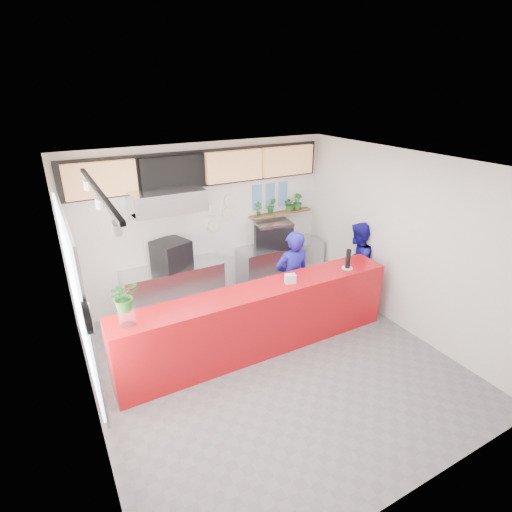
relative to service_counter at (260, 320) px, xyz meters
name	(u,v)px	position (x,y,z in m)	size (l,w,h in m)	color
floor	(272,363)	(0.00, -0.40, -0.55)	(5.00, 5.00, 0.00)	slate
ceiling	(276,166)	(0.00, -0.40, 2.45)	(5.00, 5.00, 0.00)	silver
wall_back	(206,224)	(0.00, 2.10, 0.95)	(5.00, 5.00, 0.00)	white
wall_left	(80,323)	(-2.50, -0.40, 0.95)	(5.00, 5.00, 0.00)	white
wall_right	(403,243)	(2.50, -0.40, 0.95)	(5.00, 5.00, 0.00)	white
service_counter	(260,320)	(0.00, 0.00, 0.00)	(4.50, 0.60, 1.10)	red
cream_band	(203,165)	(0.00, 2.09, 2.05)	(5.00, 0.02, 0.80)	beige
prep_bench	(174,289)	(-0.80, 1.80, -0.10)	(1.80, 0.60, 0.90)	#B2B5BA
panini_oven	(171,254)	(-0.79, 1.80, 0.60)	(0.55, 0.55, 0.50)	black
extraction_hood	(167,200)	(-0.80, 1.75, 1.60)	(1.20, 0.70, 0.35)	#B2B5BA
hood_lip	(168,212)	(-0.80, 1.75, 1.40)	(1.20, 0.70, 0.08)	#B2B5BA
right_bench	(280,264)	(1.50, 1.80, -0.10)	(1.80, 0.60, 0.90)	#B2B5BA
espresso_machine	(273,235)	(1.31, 1.80, 0.59)	(0.74, 0.53, 0.47)	black
espresso_tray	(273,224)	(1.31, 1.80, 0.83)	(0.71, 0.49, 0.07)	#AEB0B6
herb_shelf	(280,213)	(1.60, 2.00, 0.95)	(1.40, 0.18, 0.04)	brown
menu_board_far_left	(101,180)	(-1.75, 1.98, 2.00)	(1.10, 0.10, 0.55)	tan
menu_board_mid_left	(173,172)	(-0.59, 1.98, 2.00)	(1.10, 0.10, 0.55)	black
menu_board_mid_right	(234,166)	(0.57, 1.98, 2.00)	(1.10, 0.10, 0.55)	tan
menu_board_far_right	(288,161)	(1.73, 1.98, 2.00)	(1.10, 0.10, 0.55)	tan
soffit	(203,168)	(0.00, 2.06, 2.00)	(4.80, 0.04, 0.65)	black
window_pane	(77,295)	(-2.47, -0.10, 1.15)	(0.04, 2.20, 1.90)	silver
window_frame	(79,294)	(-2.45, -0.10, 1.15)	(0.03, 2.30, 2.00)	#B2B5BA
wall_clock_rim	(87,318)	(-2.46, -1.30, 1.50)	(0.30, 0.30, 0.05)	black
wall_clock_face	(91,317)	(-2.43, -1.30, 1.50)	(0.26, 0.26, 0.02)	white
track_rail	(98,191)	(-2.10, -0.40, 2.39)	(0.05, 2.40, 0.04)	black
dec_plate_a	(213,210)	(0.15, 2.07, 1.20)	(0.24, 0.24, 0.03)	silver
dec_plate_b	(228,213)	(0.45, 2.07, 1.10)	(0.24, 0.24, 0.03)	silver
dec_plate_c	(214,226)	(0.15, 2.07, 0.90)	(0.24, 0.24, 0.03)	silver
dec_plate_d	(230,200)	(0.50, 2.07, 1.35)	(0.24, 0.24, 0.03)	silver
photo_frame_a	(257,191)	(1.10, 2.08, 1.45)	(0.20, 0.02, 0.25)	#598CBF
photo_frame_b	(270,189)	(1.40, 2.08, 1.45)	(0.20, 0.02, 0.25)	#598CBF
photo_frame_c	(283,188)	(1.70, 2.08, 1.45)	(0.20, 0.02, 0.25)	#598CBF
photo_frame_d	(257,204)	(1.10, 2.08, 1.20)	(0.20, 0.02, 0.25)	#598CBF
photo_frame_e	(270,202)	(1.40, 2.08, 1.20)	(0.20, 0.02, 0.25)	#598CBF
photo_frame_f	(283,200)	(1.70, 2.08, 1.20)	(0.20, 0.02, 0.25)	#598CBF
staff_center	(292,278)	(0.89, 0.46, 0.31)	(0.63, 0.41, 1.71)	navy
staff_right	(356,263)	(2.37, 0.49, 0.25)	(0.78, 0.61, 1.60)	navy
herb_a	(258,209)	(1.08, 2.00, 1.11)	(0.15, 0.10, 0.28)	#256322
herb_b	(271,206)	(1.39, 2.00, 1.14)	(0.18, 0.15, 0.33)	#256322
herb_c	(290,203)	(1.83, 2.00, 1.12)	(0.27, 0.24, 0.30)	#256322
herb_d	(298,202)	(2.01, 2.00, 1.14)	(0.19, 0.17, 0.33)	#256322
glass_vase	(127,316)	(-1.95, -0.05, 0.68)	(0.21, 0.21, 0.25)	silver
basil_vase	(124,296)	(-1.95, -0.05, 0.97)	(0.36, 0.31, 0.40)	#256322
napkin_holder	(290,279)	(0.51, -0.06, 0.62)	(0.16, 0.10, 0.14)	white
white_plate	(347,268)	(1.63, -0.07, 0.56)	(0.18, 0.18, 0.01)	white
pepper_mill	(348,259)	(1.63, -0.07, 0.73)	(0.08, 0.08, 0.32)	black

